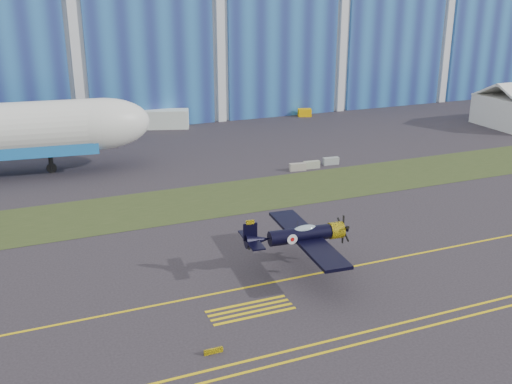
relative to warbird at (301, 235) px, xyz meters
name	(u,v)px	position (x,y,z in m)	size (l,w,h in m)	color
ground	(400,229)	(12.15, 3.90, -2.98)	(260.00, 260.00, 0.00)	#312C32
grass_median	(326,184)	(12.15, 17.90, -2.96)	(260.00, 10.00, 0.02)	#475128
hangar	(181,19)	(12.15, 75.69, 11.98)	(220.00, 45.70, 30.00)	silver
taxiway_centreline	(435,250)	(12.15, -1.10, -2.97)	(200.00, 0.20, 0.02)	yellow
edge_line_far	(511,296)	(12.15, -9.60, -2.97)	(80.00, 0.20, 0.02)	yellow
hold_short_ladder	(251,310)	(-5.85, -4.20, -2.97)	(6.00, 2.40, 0.02)	yellow
guard_board_left	(213,351)	(-9.85, -8.10, -2.81)	(1.20, 0.15, 0.35)	yellow
warbird	(301,235)	(0.00, 0.00, 0.00)	(10.41, 12.24, 3.43)	black
shipping_container	(167,119)	(2.70, 51.72, -1.56)	(6.58, 2.63, 2.85)	white
tug	(305,113)	(26.34, 51.31, -2.34)	(2.19, 1.37, 1.28)	#FBB603
barrier_a	(298,167)	(11.52, 23.81, -2.53)	(2.00, 0.60, 0.90)	#9F968B
barrier_b	(312,165)	(13.50, 23.99, -2.53)	(2.00, 0.60, 0.90)	#9A9D89
barrier_c	(331,161)	(16.47, 24.54, -2.53)	(2.00, 0.60, 0.90)	#909797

